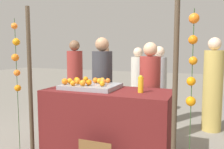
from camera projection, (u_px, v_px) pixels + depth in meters
stall_counter at (108, 122)px, 3.42m from camera, size 1.76×0.81×0.93m
orange_tray at (91, 86)px, 3.50m from camera, size 0.78×0.60×0.06m
orange_0 at (83, 83)px, 3.32m from camera, size 0.09×0.09×0.09m
orange_1 at (99, 81)px, 3.56m from camera, size 0.08×0.08×0.08m
orange_2 at (89, 82)px, 3.38m from camera, size 0.08×0.08×0.08m
orange_3 at (102, 84)px, 3.30m from camera, size 0.07×0.07×0.07m
orange_4 at (103, 82)px, 3.43m from camera, size 0.09×0.09×0.09m
orange_5 at (86, 79)px, 3.76m from camera, size 0.08×0.08×0.08m
orange_6 at (76, 80)px, 3.73m from camera, size 0.08×0.08×0.08m
orange_7 at (70, 81)px, 3.57m from camera, size 0.08×0.08×0.08m
orange_8 at (95, 80)px, 3.61m from camera, size 0.08×0.08×0.08m
orange_9 at (102, 80)px, 3.65m from camera, size 0.08×0.08×0.08m
orange_10 at (73, 83)px, 3.34m from camera, size 0.07×0.07×0.07m
orange_11 at (78, 81)px, 3.48m from camera, size 0.08×0.08×0.08m
orange_12 at (65, 81)px, 3.46m from camera, size 0.09×0.09×0.09m
orange_13 at (108, 81)px, 3.60m from camera, size 0.07×0.07×0.07m
orange_14 at (77, 80)px, 3.64m from camera, size 0.08×0.08×0.08m
juice_bottle at (141, 84)px, 3.16m from camera, size 0.07×0.07×0.22m
vendor_left at (102, 91)px, 4.08m from camera, size 0.34×0.34×1.68m
vendor_right at (150, 97)px, 3.78m from camera, size 0.32×0.32×1.59m
crowd_person_0 at (213, 88)px, 4.40m from camera, size 0.34×0.34×1.69m
crowd_person_1 at (104, 85)px, 5.13m from camera, size 0.31×0.31×1.57m
crowd_person_2 at (75, 82)px, 5.29m from camera, size 0.33×0.33×1.67m
crowd_person_3 at (158, 89)px, 4.74m from camera, size 0.31×0.31×1.54m
crowd_person_4 at (138, 85)px, 5.32m from camera, size 0.30×0.30×1.52m
canopy_post_left at (30, 83)px, 3.30m from camera, size 0.06×0.06×2.05m
canopy_post_right at (175, 93)px, 2.60m from camera, size 0.06×0.06×2.05m
garland_strand_left at (16, 58)px, 3.28m from camera, size 0.11×0.11×1.89m
garland_strand_right at (192, 61)px, 2.45m from camera, size 0.11×0.12×1.89m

